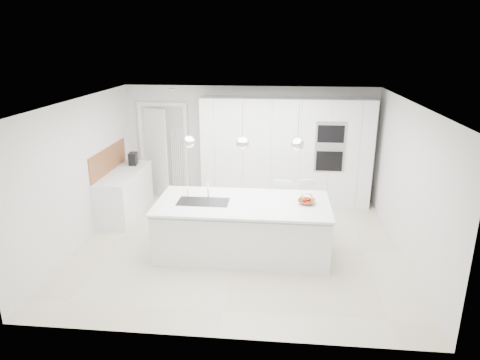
# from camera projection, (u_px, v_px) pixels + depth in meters

# --- Properties ---
(floor) EXTENTS (5.50, 5.50, 0.00)m
(floor) POSITION_uv_depth(u_px,v_px,m) (238.00, 245.00, 7.53)
(floor) COLOR beige
(floor) RESTS_ON ground
(wall_back) EXTENTS (5.50, 0.00, 5.50)m
(wall_back) POSITION_uv_depth(u_px,v_px,m) (250.00, 143.00, 9.51)
(wall_back) COLOR silver
(wall_back) RESTS_ON ground
(wall_left) EXTENTS (0.00, 5.00, 5.00)m
(wall_left) POSITION_uv_depth(u_px,v_px,m) (80.00, 172.00, 7.40)
(wall_left) COLOR silver
(wall_left) RESTS_ON ground
(ceiling) EXTENTS (5.50, 5.50, 0.00)m
(ceiling) POSITION_uv_depth(u_px,v_px,m) (238.00, 102.00, 6.75)
(ceiling) COLOR white
(ceiling) RESTS_ON wall_back
(tall_cabinets) EXTENTS (3.60, 0.60, 2.30)m
(tall_cabinets) POSITION_uv_depth(u_px,v_px,m) (286.00, 152.00, 9.18)
(tall_cabinets) COLOR white
(tall_cabinets) RESTS_ON floor
(oven_stack) EXTENTS (0.62, 0.04, 1.05)m
(oven_stack) POSITION_uv_depth(u_px,v_px,m) (330.00, 147.00, 8.74)
(oven_stack) COLOR #A5A5A8
(oven_stack) RESTS_ON tall_cabinets
(doorway_frame) EXTENTS (1.11, 0.08, 2.13)m
(doorway_frame) POSITION_uv_depth(u_px,v_px,m) (164.00, 151.00, 9.73)
(doorway_frame) COLOR white
(doorway_frame) RESTS_ON floor
(hallway_door) EXTENTS (0.76, 0.38, 2.00)m
(hallway_door) POSITION_uv_depth(u_px,v_px,m) (153.00, 152.00, 9.71)
(hallway_door) COLOR white
(hallway_door) RESTS_ON floor
(radiator) EXTENTS (0.32, 0.04, 1.40)m
(radiator) POSITION_uv_depth(u_px,v_px,m) (178.00, 159.00, 9.74)
(radiator) COLOR white
(radiator) RESTS_ON floor
(left_base_cabinets) EXTENTS (0.60, 1.80, 0.86)m
(left_base_cabinets) POSITION_uv_depth(u_px,v_px,m) (125.00, 194.00, 8.76)
(left_base_cabinets) COLOR white
(left_base_cabinets) RESTS_ON floor
(left_worktop) EXTENTS (0.62, 1.82, 0.04)m
(left_worktop) POSITION_uv_depth(u_px,v_px,m) (124.00, 173.00, 8.62)
(left_worktop) COLOR white
(left_worktop) RESTS_ON left_base_cabinets
(oak_backsplash) EXTENTS (0.02, 1.80, 0.50)m
(oak_backsplash) POSITION_uv_depth(u_px,v_px,m) (109.00, 160.00, 8.56)
(oak_backsplash) COLOR brown
(oak_backsplash) RESTS_ON wall_left
(island_base) EXTENTS (2.80, 1.20, 0.86)m
(island_base) POSITION_uv_depth(u_px,v_px,m) (242.00, 230.00, 7.10)
(island_base) COLOR white
(island_base) RESTS_ON floor
(island_worktop) EXTENTS (2.84, 1.40, 0.04)m
(island_worktop) POSITION_uv_depth(u_px,v_px,m) (243.00, 203.00, 7.01)
(island_worktop) COLOR white
(island_worktop) RESTS_ON island_base
(island_sink) EXTENTS (0.84, 0.44, 0.18)m
(island_sink) POSITION_uv_depth(u_px,v_px,m) (203.00, 206.00, 7.04)
(island_sink) COLOR #3F3F42
(island_sink) RESTS_ON island_worktop
(island_tap) EXTENTS (0.02, 0.02, 0.30)m
(island_tap) POSITION_uv_depth(u_px,v_px,m) (208.00, 189.00, 7.16)
(island_tap) COLOR white
(island_tap) RESTS_ON island_worktop
(pendant_left) EXTENTS (0.20, 0.20, 0.20)m
(pendant_left) POSITION_uv_depth(u_px,v_px,m) (189.00, 142.00, 6.73)
(pendant_left) COLOR white
(pendant_left) RESTS_ON ceiling
(pendant_mid) EXTENTS (0.20, 0.20, 0.20)m
(pendant_mid) POSITION_uv_depth(u_px,v_px,m) (243.00, 143.00, 6.65)
(pendant_mid) COLOR white
(pendant_mid) RESTS_ON ceiling
(pendant_right) EXTENTS (0.20, 0.20, 0.20)m
(pendant_right) POSITION_uv_depth(u_px,v_px,m) (298.00, 144.00, 6.57)
(pendant_right) COLOR white
(pendant_right) RESTS_ON ceiling
(fruit_bowl) EXTENTS (0.34, 0.34, 0.07)m
(fruit_bowl) POSITION_uv_depth(u_px,v_px,m) (306.00, 202.00, 6.92)
(fruit_bowl) COLOR brown
(fruit_bowl) RESTS_ON island_worktop
(espresso_machine) EXTENTS (0.18, 0.26, 0.26)m
(espresso_machine) POSITION_uv_depth(u_px,v_px,m) (133.00, 159.00, 9.09)
(espresso_machine) COLOR black
(espresso_machine) RESTS_ON left_worktop
(bar_stool_left) EXTENTS (0.38, 0.50, 1.01)m
(bar_stool_left) POSITION_uv_depth(u_px,v_px,m) (282.00, 209.00, 7.76)
(bar_stool_left) COLOR white
(bar_stool_left) RESTS_ON floor
(bar_stool_right) EXTENTS (0.41, 0.51, 0.98)m
(bar_stool_right) POSITION_uv_depth(u_px,v_px,m) (306.00, 207.00, 7.88)
(bar_stool_right) COLOR white
(bar_stool_right) RESTS_ON floor
(apple_a) EXTENTS (0.07, 0.07, 0.07)m
(apple_a) POSITION_uv_depth(u_px,v_px,m) (309.00, 199.00, 6.94)
(apple_a) COLOR #AD0D04
(apple_a) RESTS_ON fruit_bowl
(apple_b) EXTENTS (0.07, 0.07, 0.07)m
(apple_b) POSITION_uv_depth(u_px,v_px,m) (305.00, 200.00, 6.93)
(apple_b) COLOR #AD0D04
(apple_b) RESTS_ON fruit_bowl
(apple_c) EXTENTS (0.08, 0.08, 0.08)m
(apple_c) POSITION_uv_depth(u_px,v_px,m) (305.00, 201.00, 6.88)
(apple_c) COLOR #AD0D04
(apple_c) RESTS_ON fruit_bowl
(banana_bunch) EXTENTS (0.24, 0.17, 0.22)m
(banana_bunch) POSITION_uv_depth(u_px,v_px,m) (307.00, 196.00, 6.92)
(banana_bunch) COLOR yellow
(banana_bunch) RESTS_ON fruit_bowl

